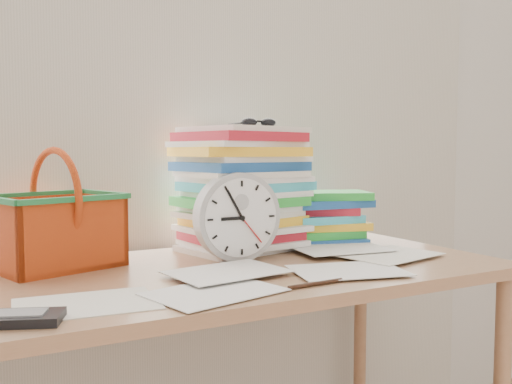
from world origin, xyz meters
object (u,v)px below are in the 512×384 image
desk (235,295)px  paper_stack (241,189)px  book_stack (323,217)px  basket (55,209)px  clock (237,217)px  calculator (12,319)px

desk → paper_stack: 0.36m
book_stack → basket: size_ratio=0.93×
clock → book_stack: size_ratio=0.86×
book_stack → calculator: 1.07m
paper_stack → calculator: (-0.68, -0.47, -0.18)m
clock → desk: bearing=-121.1°
clock → calculator: size_ratio=1.44×
book_stack → clock: bearing=-160.2°
clock → basket: basket is taller
paper_stack → calculator: paper_stack is taller
desk → paper_stack: bearing=59.3°
basket → clock: bearing=-35.5°
book_stack → basket: (-0.82, 0.01, 0.07)m
paper_stack → book_stack: (0.28, -0.02, -0.10)m
desk → book_stack: bearing=26.0°
desk → paper_stack: size_ratio=3.82×
basket → calculator: size_ratio=1.79×
clock → book_stack: clock is taller
clock → calculator: 0.68m
desk → calculator: bearing=-155.4°
desk → basket: 0.51m
basket → calculator: basket is taller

